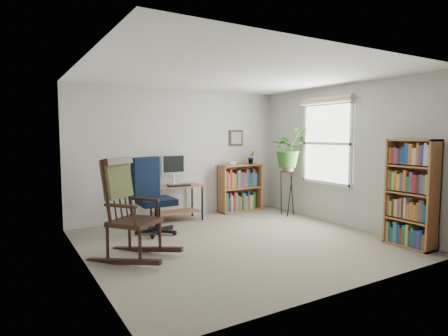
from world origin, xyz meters
TOP-DOWN VIEW (x-y plane):
  - floor at (0.00, 0.00)m, footprint 4.20×4.00m
  - ceiling at (0.00, 0.00)m, footprint 4.20×4.00m
  - wall_back at (0.00, 2.00)m, footprint 4.20×0.00m
  - wall_front at (0.00, -2.00)m, footprint 4.20×0.00m
  - wall_left at (-2.10, 0.00)m, footprint 0.00×4.00m
  - wall_right at (2.10, 0.00)m, footprint 0.00×4.00m
  - window at (2.06, 0.30)m, footprint 0.12×1.20m
  - desk at (-0.22, 1.70)m, footprint 0.90×0.49m
  - monitor at (-0.22, 1.84)m, footprint 0.46×0.16m
  - keyboard at (-0.22, 1.58)m, footprint 0.40×0.15m
  - office_chair at (-0.86, 1.04)m, footprint 0.87×0.87m
  - rocking_chair at (-1.51, 0.04)m, footprint 1.21×1.29m
  - low_bookshelf at (1.23, 1.82)m, footprint 0.91×0.30m
  - tall_bookshelf at (1.92, -1.42)m, footprint 0.28×0.66m
  - plant_stand at (1.80, 1.02)m, footprint 0.36×0.36m
  - spider_plant at (1.80, 1.02)m, footprint 1.69×1.88m
  - potted_plant_small at (1.51, 1.83)m, footprint 0.13×0.24m
  - framed_picture at (1.23, 1.97)m, footprint 0.32×0.04m

SIDE VIEW (x-z plane):
  - floor at x=0.00m, z-range 0.00..0.00m
  - desk at x=-0.22m, z-range 0.00..0.64m
  - low_bookshelf at x=1.23m, z-range 0.00..0.96m
  - plant_stand at x=1.80m, z-range 0.00..1.01m
  - office_chair at x=-0.86m, z-range 0.00..1.22m
  - rocking_chair at x=-1.51m, z-range 0.00..1.30m
  - keyboard at x=-0.22m, z-range 0.64..0.67m
  - tall_bookshelf at x=1.92m, z-range 0.00..1.50m
  - monitor at x=-0.22m, z-range 0.64..1.20m
  - potted_plant_small at x=1.51m, z-range 0.96..1.06m
  - wall_back at x=0.00m, z-range 0.00..2.40m
  - wall_front at x=0.00m, z-range 0.00..2.40m
  - wall_left at x=-2.10m, z-range 0.00..2.40m
  - wall_right at x=2.10m, z-range 0.00..2.40m
  - window at x=2.06m, z-range 0.65..2.15m
  - framed_picture at x=1.23m, z-range 1.33..1.65m
  - spider_plant at x=1.80m, z-range 0.93..2.40m
  - ceiling at x=0.00m, z-range 2.40..2.40m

